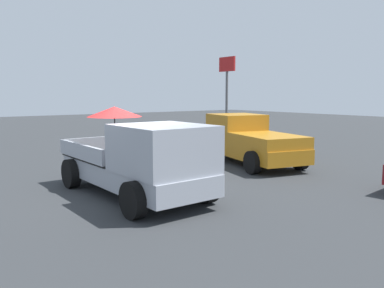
{
  "coord_description": "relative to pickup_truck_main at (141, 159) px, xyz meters",
  "views": [
    {
      "loc": [
        8.86,
        -4.7,
        2.59
      ],
      "look_at": [
        -0.51,
        2.27,
        1.1
      ],
      "focal_mm": 36.66,
      "sensor_mm": 36.0,
      "label": 1
    }
  ],
  "objects": [
    {
      "name": "ground_plane",
      "position": [
        -0.42,
        -0.01,
        -0.99
      ],
      "size": [
        80.0,
        80.0,
        0.0
      ],
      "primitive_type": "plane",
      "color": "#2D3033"
    },
    {
      "name": "pickup_truck_main",
      "position": [
        0.0,
        0.0,
        0.0
      ],
      "size": [
        5.09,
        2.33,
        2.25
      ],
      "rotation": [
        0.0,
        0.0,
        0.02
      ],
      "color": "black",
      "rests_on": "ground"
    },
    {
      "name": "pickup_truck_red",
      "position": [
        -1.99,
        5.72,
        -0.12
      ],
      "size": [
        5.09,
        3.05,
        1.8
      ],
      "rotation": [
        0.0,
        0.0,
        2.9
      ],
      "color": "black",
      "rests_on": "ground"
    },
    {
      "name": "motel_sign",
      "position": [
        -10.36,
        12.03,
        2.48
      ],
      "size": [
        1.4,
        0.16,
        4.91
      ],
      "color": "#59595B",
      "rests_on": "ground"
    }
  ]
}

